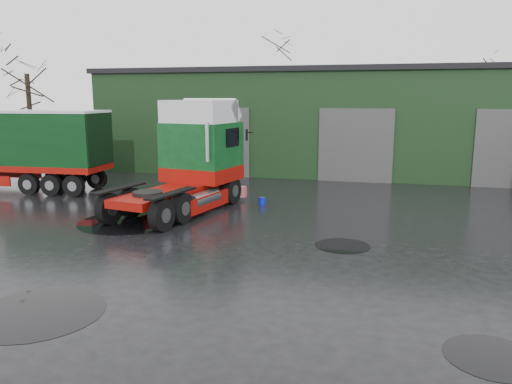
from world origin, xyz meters
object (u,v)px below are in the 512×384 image
(warehouse, at_px, (362,119))
(tree_left, at_px, (29,103))
(wash_bucket, at_px, (262,201))
(hero_tractor, at_px, (174,157))
(tree_back_a, at_px, (275,95))
(tree_back_b, at_px, (469,108))

(warehouse, relative_size, tree_left, 3.81)
(wash_bucket, bearing_deg, tree_left, 161.99)
(hero_tractor, relative_size, tree_back_a, 0.77)
(warehouse, bearing_deg, hero_tractor, -112.75)
(hero_tractor, relative_size, wash_bucket, 22.24)
(hero_tractor, bearing_deg, wash_bucket, 50.83)
(tree_back_a, xyz_separation_m, tree_back_b, (16.00, 0.00, -1.00))
(warehouse, bearing_deg, tree_left, -157.17)
(warehouse, bearing_deg, tree_back_a, 128.66)
(wash_bucket, xyz_separation_m, tree_back_a, (-4.48, 23.03, 4.60))
(hero_tractor, distance_m, tree_back_a, 25.66)
(tree_left, height_order, tree_back_a, tree_back_a)
(warehouse, xyz_separation_m, wash_bucket, (-3.52, -13.03, -3.00))
(warehouse, height_order, tree_back_a, tree_back_a)
(hero_tractor, relative_size, tree_left, 0.86)
(tree_back_a, bearing_deg, hero_tractor, -86.63)
(tree_left, bearing_deg, warehouse, 22.83)
(tree_left, bearing_deg, tree_back_a, 58.57)
(tree_left, relative_size, tree_back_a, 0.89)
(wash_bucket, relative_size, tree_back_b, 0.04)
(tree_left, height_order, tree_back_b, tree_left)
(wash_bucket, relative_size, tree_back_a, 0.03)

